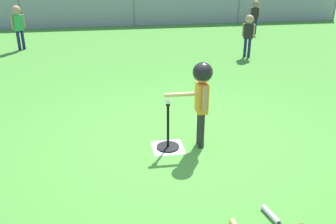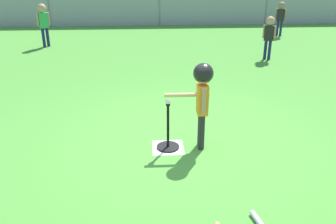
% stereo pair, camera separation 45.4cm
% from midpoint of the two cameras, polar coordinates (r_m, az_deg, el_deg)
% --- Properties ---
extents(ground_plane, '(60.00, 60.00, 0.00)m').
position_cam_midpoint_polar(ground_plane, '(5.36, -0.22, -4.93)').
color(ground_plane, '#478C33').
extents(home_plate, '(0.44, 0.44, 0.01)m').
position_cam_midpoint_polar(home_plate, '(5.26, -2.48, -5.51)').
color(home_plate, white).
rests_on(home_plate, ground_plane).
extents(batting_tee, '(0.32, 0.32, 0.67)m').
position_cam_midpoint_polar(batting_tee, '(5.21, -2.50, -4.54)').
color(batting_tee, black).
rests_on(batting_tee, ground_plane).
extents(baseball_on_tee, '(0.07, 0.07, 0.07)m').
position_cam_midpoint_polar(baseball_on_tee, '(4.96, -2.62, 1.58)').
color(baseball_on_tee, white).
rests_on(baseball_on_tee, batting_tee).
extents(batter_child, '(0.64, 0.35, 1.23)m').
position_cam_midpoint_polar(batter_child, '(4.96, 2.59, 3.68)').
color(batter_child, '#262626').
rests_on(batter_child, ground_plane).
extents(fielder_deep_left, '(0.33, 0.24, 1.21)m').
position_cam_midpoint_polar(fielder_deep_left, '(11.29, -23.18, 12.63)').
color(fielder_deep_left, '#191E4C').
rests_on(fielder_deep_left, ground_plane).
extents(fielder_deep_right, '(0.28, 0.22, 1.08)m').
position_cam_midpoint_polar(fielder_deep_right, '(9.85, 10.98, 12.22)').
color(fielder_deep_right, '#191E4C').
rests_on(fielder_deep_right, ground_plane).
extents(fielder_near_left, '(0.29, 0.22, 1.09)m').
position_cam_midpoint_polar(fielder_near_left, '(12.86, 12.22, 14.69)').
color(fielder_near_left, '#191E4C').
rests_on(fielder_near_left, ground_plane).
extents(spare_bat_silver, '(0.16, 0.57, 0.06)m').
position_cam_midpoint_polar(spare_bat_silver, '(4.05, 12.83, -15.72)').
color(spare_bat_silver, silver).
rests_on(spare_bat_silver, ground_plane).
extents(outfield_fence, '(16.06, 0.06, 1.15)m').
position_cam_midpoint_polar(outfield_fence, '(14.15, -6.19, 15.49)').
color(outfield_fence, slate).
rests_on(outfield_fence, ground_plane).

